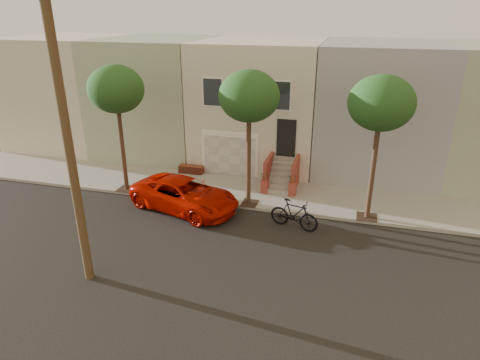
# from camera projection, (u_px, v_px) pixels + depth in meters

# --- Properties ---
(ground) EXTENTS (90.00, 90.00, 0.00)m
(ground) POSITION_uv_depth(u_px,v_px,m) (201.00, 243.00, 16.99)
(ground) COLOR black
(ground) RESTS_ON ground
(sidewalk) EXTENTS (40.00, 3.70, 0.15)m
(sidewalk) POSITION_uv_depth(u_px,v_px,m) (236.00, 191.00, 21.73)
(sidewalk) COLOR gray
(sidewalk) RESTS_ON ground
(house_row) EXTENTS (33.10, 11.70, 7.00)m
(house_row) POSITION_uv_depth(u_px,v_px,m) (262.00, 100.00, 25.59)
(house_row) COLOR beige
(house_row) RESTS_ON sidewalk
(tree_left) EXTENTS (2.70, 2.57, 6.30)m
(tree_left) POSITION_uv_depth(u_px,v_px,m) (116.00, 90.00, 19.81)
(tree_left) COLOR #2D2116
(tree_left) RESTS_ON sidewalk
(tree_mid) EXTENTS (2.70, 2.57, 6.30)m
(tree_mid) POSITION_uv_depth(u_px,v_px,m) (249.00, 97.00, 18.23)
(tree_mid) COLOR #2D2116
(tree_mid) RESTS_ON sidewalk
(tree_right) EXTENTS (2.70, 2.57, 6.30)m
(tree_right) POSITION_uv_depth(u_px,v_px,m) (381.00, 104.00, 16.89)
(tree_right) COLOR #2D2116
(tree_right) RESTS_ON sidewalk
(utility_pole) EXTENTS (23.60, 1.22, 10.00)m
(utility_pole) POSITION_uv_depth(u_px,v_px,m) (456.00, 170.00, 10.21)
(utility_pole) COLOR #43311F
(utility_pole) RESTS_ON ground
(pickup_truck) EXTENTS (5.78, 3.88, 1.47)m
(pickup_truck) POSITION_uv_depth(u_px,v_px,m) (185.00, 195.00, 19.64)
(pickup_truck) COLOR #BC0E00
(pickup_truck) RESTS_ON ground
(motorcycle) EXTENTS (2.27, 1.14, 1.32)m
(motorcycle) POSITION_uv_depth(u_px,v_px,m) (294.00, 214.00, 17.95)
(motorcycle) COLOR black
(motorcycle) RESTS_ON ground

